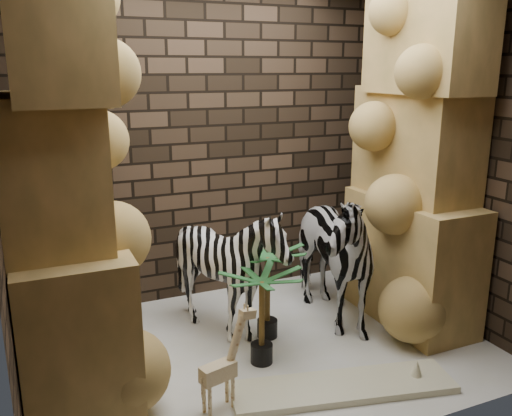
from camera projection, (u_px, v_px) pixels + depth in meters
name	position (u px, v px, depth m)	size (l,w,h in m)	color
floor	(262.00, 349.00, 4.29)	(3.50, 3.50, 0.00)	white
wall_back	(208.00, 142.00, 5.01)	(3.50, 3.50, 0.00)	black
wall_front	(361.00, 202.00, 2.80)	(3.50, 3.50, 0.00)	black
wall_right	(449.00, 149.00, 4.58)	(3.00, 3.00, 0.00)	black
rock_pillar_left	(60.00, 179.00, 3.36)	(0.68, 1.30, 3.00)	tan
rock_pillar_right	(418.00, 152.00, 4.46)	(0.58, 1.25, 3.00)	tan
zebra_right	(323.00, 240.00, 4.61)	(0.67, 1.25, 1.48)	white
zebra_left	(229.00, 276.00, 4.37)	(0.94, 1.16, 1.05)	white
giraffe_toy	(218.00, 362.00, 3.44)	(0.36, 0.12, 0.70)	beige
palm_front	(267.00, 292.00, 4.38)	(0.36, 0.36, 0.80)	#11491B
palm_back	(262.00, 317.00, 4.00)	(0.36, 0.36, 0.76)	#11491B
surfboard	(343.00, 387.00, 3.73)	(1.57, 0.38, 0.05)	beige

